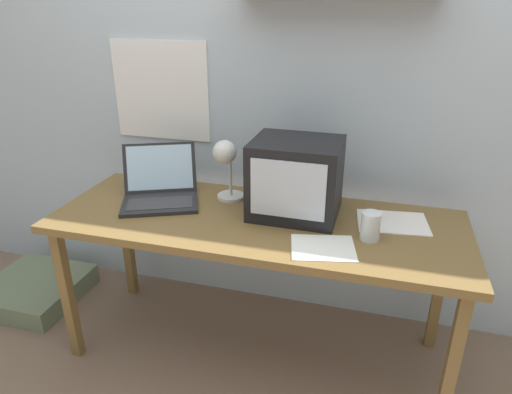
# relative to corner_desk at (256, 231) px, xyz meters

# --- Properties ---
(ground_plane) EXTENTS (12.00, 12.00, 0.00)m
(ground_plane) POSITION_rel_corner_desk_xyz_m (0.00, 0.00, -0.66)
(ground_plane) COLOR #826855
(back_wall) EXTENTS (5.60, 0.24, 2.60)m
(back_wall) POSITION_rel_corner_desk_xyz_m (0.00, 0.46, 0.65)
(back_wall) COLOR silver
(back_wall) RESTS_ON ground_plane
(corner_desk) EXTENTS (1.77, 0.65, 0.72)m
(corner_desk) POSITION_rel_corner_desk_xyz_m (0.00, 0.00, 0.00)
(corner_desk) COLOR brown
(corner_desk) RESTS_ON ground_plane
(crt_monitor) EXTENTS (0.38, 0.32, 0.33)m
(crt_monitor) POSITION_rel_corner_desk_xyz_m (0.15, 0.09, 0.23)
(crt_monitor) COLOR black
(crt_monitor) RESTS_ON corner_desk
(laptop) EXTENTS (0.44, 0.43, 0.24)m
(laptop) POSITION_rel_corner_desk_xyz_m (-0.49, 0.07, 0.12)
(laptop) COLOR #232326
(laptop) RESTS_ON corner_desk
(desk_lamp) EXTENTS (0.13, 0.18, 0.30)m
(desk_lamp) POSITION_rel_corner_desk_xyz_m (-0.18, 0.13, 0.26)
(desk_lamp) COLOR silver
(desk_lamp) RESTS_ON corner_desk
(juice_glass) EXTENTS (0.08, 0.08, 0.12)m
(juice_glass) POSITION_rel_corner_desk_xyz_m (0.48, -0.06, 0.11)
(juice_glass) COLOR white
(juice_glass) RESTS_ON corner_desk
(open_notebook) EXTENTS (0.31, 0.25, 0.00)m
(open_notebook) POSITION_rel_corner_desk_xyz_m (0.57, 0.12, 0.06)
(open_notebook) COLOR white
(open_notebook) RESTS_ON corner_desk
(loose_paper_near_monitor) EXTENTS (0.28, 0.24, 0.00)m
(loose_paper_near_monitor) POSITION_rel_corner_desk_xyz_m (0.32, -0.18, 0.06)
(loose_paper_near_monitor) COLOR white
(loose_paper_near_monitor) RESTS_ON corner_desk
(floor_cushion) EXTENTS (0.51, 0.51, 0.12)m
(floor_cushion) POSITION_rel_corner_desk_xyz_m (-1.33, 0.06, -0.60)
(floor_cushion) COLOR slate
(floor_cushion) RESTS_ON ground_plane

